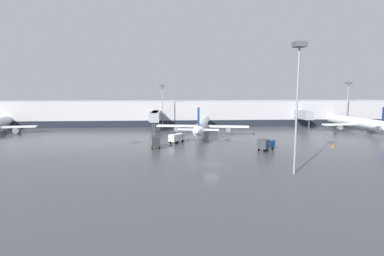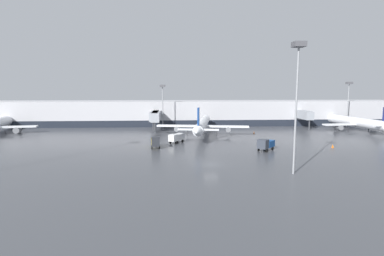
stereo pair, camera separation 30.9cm
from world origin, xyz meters
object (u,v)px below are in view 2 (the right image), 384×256
object	(u,v)px
service_truck_1	(156,141)
apron_light_mast_2	(163,93)
parked_jet_1	(202,124)
apron_light_mast_0	(298,72)
apron_light_mast_3	(349,91)
service_truck_0	(266,144)
traffic_cone_0	(333,146)
parked_jet_2	(357,122)
service_truck_2	(177,137)
traffic_cone_1	(254,132)

from	to	relation	value
service_truck_1	apron_light_mast_2	distance (m)	34.36
parked_jet_1	apron_light_mast_0	distance (m)	44.20
service_truck_1	apron_light_mast_3	bearing A→B (deg)	113.53
service_truck_0	traffic_cone_0	size ratio (longest dim) A/B	6.57
parked_jet_2	service_truck_2	bearing A→B (deg)	101.26
service_truck_2	service_truck_1	bearing A→B (deg)	-5.63
service_truck_1	apron_light_mast_3	size ratio (longest dim) A/B	0.29
service_truck_1	apron_light_mast_3	world-z (taller)	apron_light_mast_3
parked_jet_1	traffic_cone_1	world-z (taller)	parked_jet_1
parked_jet_2	service_truck_1	bearing A→B (deg)	104.90
service_truck_1	service_truck_0	bearing A→B (deg)	75.19
service_truck_0	apron_light_mast_2	distance (m)	45.34
traffic_cone_1	apron_light_mast_0	world-z (taller)	apron_light_mast_0
parked_jet_1	apron_light_mast_0	xyz separation A→B (m)	(10.65, -40.97, 12.74)
service_truck_2	traffic_cone_1	xyz separation A→B (m)	(23.58, 14.68, -1.12)
service_truck_0	traffic_cone_1	bearing A→B (deg)	-147.97
service_truck_1	parked_jet_2	bearing A→B (deg)	107.03
parked_jet_2	traffic_cone_0	xyz separation A→B (m)	(-22.73, -27.03, -2.34)
service_truck_2	apron_light_mast_0	bearing A→B (deg)	65.50
parked_jet_1	service_truck_1	size ratio (longest dim) A/B	8.12
parked_jet_2	apron_light_mast_2	distance (m)	64.14
service_truck_2	traffic_cone_0	world-z (taller)	service_truck_2
service_truck_0	service_truck_2	bearing A→B (deg)	-77.07
traffic_cone_0	apron_light_mast_2	world-z (taller)	apron_light_mast_2
traffic_cone_0	apron_light_mast_0	world-z (taller)	apron_light_mast_0
service_truck_0	traffic_cone_1	world-z (taller)	service_truck_0
traffic_cone_0	apron_light_mast_3	distance (m)	46.50
apron_light_mast_0	apron_light_mast_2	distance (m)	59.86
apron_light_mast_3	traffic_cone_1	bearing A→B (deg)	-159.19
service_truck_0	service_truck_1	bearing A→B (deg)	-58.87
parked_jet_2	service_truck_2	xyz separation A→B (m)	(-58.61, -18.88, -1.27)
service_truck_2	traffic_cone_0	bearing A→B (deg)	110.17
parked_jet_1	service_truck_2	size ratio (longest dim) A/B	7.25
service_truck_2	apron_light_mast_3	xyz separation A→B (m)	(61.04, 28.92, 11.35)
apron_light_mast_0	apron_light_mast_3	size ratio (longest dim) A/B	1.28
parked_jet_1	traffic_cone_1	distance (m)	16.38
parked_jet_2	service_truck_2	world-z (taller)	parked_jet_2
parked_jet_1	apron_light_mast_3	size ratio (longest dim) A/B	2.36
traffic_cone_1	service_truck_1	bearing A→B (deg)	-143.85
parked_jet_1	traffic_cone_0	xyz separation A→B (m)	(28.24, -20.45, -2.79)
parked_jet_1	apron_light_mast_3	distance (m)	56.76
service_truck_0	service_truck_1	world-z (taller)	service_truck_1
parked_jet_1	service_truck_2	world-z (taller)	parked_jet_1
service_truck_0	service_truck_1	xyz separation A→B (m)	(-24.26, 4.43, 0.02)
traffic_cone_1	parked_jet_2	bearing A→B (deg)	6.84
traffic_cone_0	service_truck_1	bearing A→B (deg)	177.14
service_truck_1	apron_light_mast_2	xyz separation A→B (m)	(0.50, 32.71, 10.52)
parked_jet_1	service_truck_0	xyz separation A→B (m)	(11.75, -22.84, -1.69)
service_truck_1	traffic_cone_1	distance (m)	35.27
parked_jet_2	service_truck_0	bearing A→B (deg)	120.29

